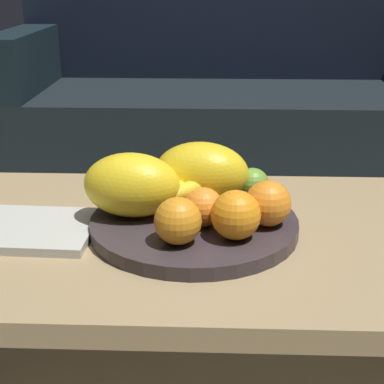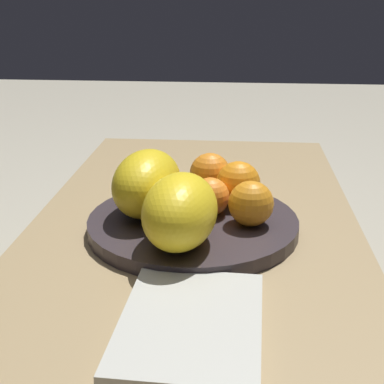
{
  "view_description": "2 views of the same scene",
  "coord_description": "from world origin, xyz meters",
  "views": [
    {
      "loc": [
        0.03,
        -0.96,
        0.84
      ],
      "look_at": [
        -0.0,
        0.0,
        0.47
      ],
      "focal_mm": 54.42,
      "sensor_mm": 36.0,
      "label": 1
    },
    {
      "loc": [
        -0.9,
        -0.07,
        0.8
      ],
      "look_at": [
        -0.0,
        0.0,
        0.47
      ],
      "focal_mm": 51.55,
      "sensor_mm": 36.0,
      "label": 2
    }
  ],
  "objects": [
    {
      "name": "magazine",
      "position": [
        -0.3,
        -0.02,
        0.4
      ],
      "size": [
        0.26,
        0.19,
        0.02
      ],
      "primitive_type": "cube",
      "rotation": [
        0.0,
        0.0,
        -0.04
      ],
      "color": "beige",
      "rests_on": "coffee_table"
    },
    {
      "name": "orange_front",
      "position": [
        0.13,
        -0.02,
        0.46
      ],
      "size": [
        0.08,
        0.08,
        0.08
      ],
      "primitive_type": "sphere",
      "color": "orange",
      "rests_on": "fruit_bowl"
    },
    {
      "name": "orange_left",
      "position": [
        0.02,
        -0.03,
        0.45
      ],
      "size": [
        0.07,
        0.07,
        0.07
      ],
      "primitive_type": "sphere",
      "color": "orange",
      "rests_on": "fruit_bowl"
    },
    {
      "name": "banana_bunch",
      "position": [
        -0.01,
        0.04,
        0.44
      ],
      "size": [
        0.17,
        0.13,
        0.06
      ],
      "color": "yellow",
      "rests_on": "fruit_bowl"
    },
    {
      "name": "coffee_table",
      "position": [
        0.0,
        0.0,
        0.35
      ],
      "size": [
        1.23,
        0.61,
        0.39
      ],
      "color": "#9E845A",
      "rests_on": "ground_plane"
    },
    {
      "name": "orange_right",
      "position": [
        -0.02,
        -0.1,
        0.45
      ],
      "size": [
        0.08,
        0.08,
        0.08
      ],
      "primitive_type": "sphere",
      "color": "orange",
      "rests_on": "fruit_bowl"
    },
    {
      "name": "melon_large_front",
      "position": [
        0.01,
        0.08,
        0.47
      ],
      "size": [
        0.19,
        0.14,
        0.12
      ],
      "primitive_type": "ellipsoid",
      "rotation": [
        0.0,
        0.0,
        -0.13
      ],
      "color": "yellow",
      "rests_on": "fruit_bowl"
    },
    {
      "name": "melon_smaller_beside",
      "position": [
        -0.11,
        0.01,
        0.47
      ],
      "size": [
        0.19,
        0.13,
        0.12
      ],
      "primitive_type": "ellipsoid",
      "rotation": [
        0.0,
        0.0,
        -0.1
      ],
      "color": "yellow",
      "rests_on": "fruit_bowl"
    },
    {
      "name": "fruit_bowl",
      "position": [
        -0.0,
        0.0,
        0.4
      ],
      "size": [
        0.38,
        0.38,
        0.03
      ],
      "primitive_type": "cylinder",
      "color": "#352C30",
      "rests_on": "coffee_table"
    },
    {
      "name": "orange_back",
      "position": [
        0.07,
        -0.08,
        0.46
      ],
      "size": [
        0.08,
        0.08,
        0.08
      ],
      "primitive_type": "sphere",
      "color": "orange",
      "rests_on": "fruit_bowl"
    },
    {
      "name": "apple_front",
      "position": [
        0.11,
        0.09,
        0.45
      ],
      "size": [
        0.06,
        0.06,
        0.06
      ],
      "primitive_type": "sphere",
      "color": "#699B35",
      "rests_on": "fruit_bowl"
    }
  ]
}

